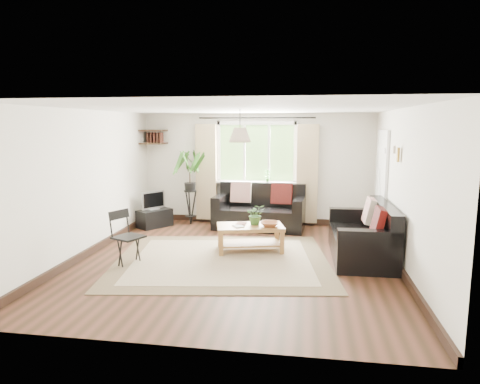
% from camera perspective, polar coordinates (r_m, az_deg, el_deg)
% --- Properties ---
extents(floor, '(5.50, 5.50, 0.00)m').
position_cam_1_polar(floor, '(6.95, -0.52, -9.10)').
color(floor, black).
rests_on(floor, ground).
extents(ceiling, '(5.50, 5.50, 0.00)m').
position_cam_1_polar(ceiling, '(6.61, -0.55, 11.10)').
color(ceiling, white).
rests_on(ceiling, floor).
extents(wall_back, '(5.00, 0.02, 2.40)m').
position_cam_1_polar(wall_back, '(9.38, 2.23, 3.11)').
color(wall_back, silver).
rests_on(wall_back, floor).
extents(wall_front, '(5.00, 0.02, 2.40)m').
position_cam_1_polar(wall_front, '(4.03, -6.99, -4.77)').
color(wall_front, silver).
rests_on(wall_front, floor).
extents(wall_left, '(0.02, 5.50, 2.40)m').
position_cam_1_polar(wall_left, '(7.50, -19.74, 1.12)').
color(wall_left, silver).
rests_on(wall_left, floor).
extents(wall_right, '(0.02, 5.50, 2.40)m').
position_cam_1_polar(wall_right, '(6.73, 20.95, 0.22)').
color(wall_right, silver).
rests_on(wall_right, floor).
extents(rug, '(3.75, 3.34, 0.02)m').
position_cam_1_polar(rug, '(6.95, -2.42, -9.03)').
color(rug, beige).
rests_on(rug, floor).
extents(window, '(2.50, 0.16, 2.16)m').
position_cam_1_polar(window, '(9.31, 2.22, 5.23)').
color(window, white).
rests_on(window, wall_back).
extents(door, '(0.06, 0.96, 2.06)m').
position_cam_1_polar(door, '(8.41, 18.31, 0.62)').
color(door, silver).
rests_on(door, wall_right).
extents(corner_shelf, '(0.50, 0.50, 0.34)m').
position_cam_1_polar(corner_shelf, '(9.62, -11.47, 7.21)').
color(corner_shelf, black).
rests_on(corner_shelf, wall_back).
extents(pendant_lamp, '(0.36, 0.36, 0.54)m').
position_cam_1_polar(pendant_lamp, '(7.00, 0.00, 8.11)').
color(pendant_lamp, beige).
rests_on(pendant_lamp, ceiling).
extents(wall_sconce, '(0.12, 0.12, 0.28)m').
position_cam_1_polar(wall_sconce, '(6.96, 20.13, 5.01)').
color(wall_sconce, beige).
rests_on(wall_sconce, wall_right).
extents(sofa_back, '(1.92, 1.07, 0.88)m').
position_cam_1_polar(sofa_back, '(8.96, 2.60, -2.10)').
color(sofa_back, black).
rests_on(sofa_back, floor).
extents(sofa_right, '(1.83, 0.94, 0.86)m').
position_cam_1_polar(sofa_right, '(7.24, 15.87, -5.19)').
color(sofa_right, black).
rests_on(sofa_right, floor).
extents(coffee_table, '(1.23, 0.86, 0.46)m').
position_cam_1_polar(coffee_table, '(7.37, 1.36, -6.18)').
color(coffee_table, brown).
rests_on(coffee_table, floor).
extents(table_plant, '(0.37, 0.34, 0.36)m').
position_cam_1_polar(table_plant, '(7.34, 2.11, -3.00)').
color(table_plant, '#336026').
rests_on(table_plant, coffee_table).
extents(bowl, '(0.33, 0.33, 0.08)m').
position_cam_1_polar(bowl, '(7.25, 4.01, -4.28)').
color(bowl, '#985834').
rests_on(bowl, coffee_table).
extents(book_a, '(0.24, 0.26, 0.02)m').
position_cam_1_polar(book_a, '(7.19, -0.81, -4.62)').
color(book_a, silver).
rests_on(book_a, coffee_table).
extents(book_b, '(0.18, 0.23, 0.02)m').
position_cam_1_polar(book_b, '(7.41, -0.46, -4.19)').
color(book_b, brown).
rests_on(book_b, coffee_table).
extents(tv_stand, '(0.73, 0.79, 0.37)m').
position_cam_1_polar(tv_stand, '(9.29, -11.32, -3.44)').
color(tv_stand, black).
rests_on(tv_stand, floor).
extents(tv, '(0.46, 0.54, 0.41)m').
position_cam_1_polar(tv, '(9.22, -11.52, -1.05)').
color(tv, '#A5A5AA').
rests_on(tv, tv_stand).
extents(palm_stand, '(0.78, 0.78, 1.61)m').
position_cam_1_polar(palm_stand, '(9.32, -6.67, 0.58)').
color(palm_stand, black).
rests_on(palm_stand, floor).
extents(folding_chair, '(0.58, 0.58, 0.84)m').
position_cam_1_polar(folding_chair, '(6.87, -14.63, -5.97)').
color(folding_chair, black).
rests_on(folding_chair, floor).
extents(sill_plant, '(0.14, 0.10, 0.27)m').
position_cam_1_polar(sill_plant, '(9.25, 3.68, 2.18)').
color(sill_plant, '#2D6023').
rests_on(sill_plant, window).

